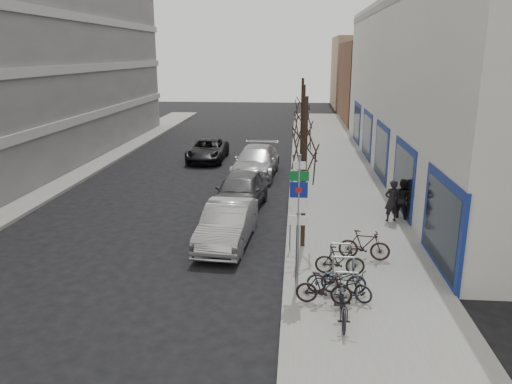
% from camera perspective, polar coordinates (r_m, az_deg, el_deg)
% --- Properties ---
extents(ground, '(120.00, 120.00, 0.00)m').
position_cam_1_polar(ground, '(15.36, -4.53, -11.12)').
color(ground, black).
rests_on(ground, ground).
extents(sidewalk_east, '(5.00, 70.00, 0.15)m').
position_cam_1_polar(sidewalk_east, '(24.60, 9.63, -0.74)').
color(sidewalk_east, slate).
rests_on(sidewalk_east, ground).
extents(sidewalk_west, '(3.00, 70.00, 0.15)m').
position_cam_1_polar(sidewalk_west, '(27.88, -23.99, 0.05)').
color(sidewalk_west, slate).
rests_on(sidewalk_west, ground).
extents(brick_building_far, '(12.00, 14.00, 8.00)m').
position_cam_1_polar(brick_building_far, '(54.67, 16.34, 11.92)').
color(brick_building_far, brown).
rests_on(brick_building_far, ground).
extents(tan_building_far, '(13.00, 12.00, 9.00)m').
position_cam_1_polar(tan_building_far, '(69.48, 14.35, 13.12)').
color(tan_building_far, '#937A5B').
rests_on(tan_building_far, ground).
extents(highway_sign_pole, '(0.55, 0.10, 4.20)m').
position_cam_1_polar(highway_sign_pole, '(14.23, 4.85, -2.62)').
color(highway_sign_pole, gray).
rests_on(highway_sign_pole, ground).
extents(bike_rack, '(0.66, 2.26, 0.83)m').
position_cam_1_polar(bike_rack, '(15.52, 9.93, -8.34)').
color(bike_rack, gray).
rests_on(bike_rack, sidewalk_east).
extents(tree_near, '(1.80, 1.80, 5.50)m').
position_cam_1_polar(tree_near, '(17.26, 5.65, 6.21)').
color(tree_near, black).
rests_on(tree_near, ground).
extents(tree_mid, '(1.80, 1.80, 5.50)m').
position_cam_1_polar(tree_mid, '(23.70, 5.44, 8.75)').
color(tree_mid, black).
rests_on(tree_mid, ground).
extents(tree_far, '(1.80, 1.80, 5.50)m').
position_cam_1_polar(tree_far, '(30.16, 5.32, 10.20)').
color(tree_far, black).
rests_on(tree_far, ground).
extents(meter_front, '(0.10, 0.08, 1.27)m').
position_cam_1_polar(meter_front, '(17.58, 3.92, -4.32)').
color(meter_front, gray).
rests_on(meter_front, sidewalk_east).
extents(meter_mid, '(0.10, 0.08, 1.27)m').
position_cam_1_polar(meter_mid, '(22.83, 4.14, 0.36)').
color(meter_mid, gray).
rests_on(meter_mid, sidewalk_east).
extents(meter_back, '(0.10, 0.08, 1.27)m').
position_cam_1_polar(meter_back, '(28.17, 4.28, 3.28)').
color(meter_back, gray).
rests_on(meter_back, sidewalk_east).
extents(bike_near_left, '(0.64, 1.95, 1.18)m').
position_cam_1_polar(bike_near_left, '(13.38, 10.00, -12.03)').
color(bike_near_left, black).
rests_on(bike_near_left, sidewalk_east).
extents(bike_near_right, '(1.62, 0.61, 0.96)m').
position_cam_1_polar(bike_near_right, '(14.15, 7.79, -10.81)').
color(bike_near_right, black).
rests_on(bike_near_right, sidewalk_east).
extents(bike_mid_curb, '(1.73, 0.54, 1.06)m').
position_cam_1_polar(bike_mid_curb, '(14.77, 9.19, -9.50)').
color(bike_mid_curb, black).
rests_on(bike_mid_curb, sidewalk_east).
extents(bike_mid_inner, '(1.60, 0.56, 0.95)m').
position_cam_1_polar(bike_mid_inner, '(16.00, 9.57, -7.69)').
color(bike_mid_inner, black).
rests_on(bike_mid_inner, sidewalk_east).
extents(bike_far_curb, '(1.64, 1.32, 1.00)m').
position_cam_1_polar(bike_far_curb, '(14.59, 10.28, -10.00)').
color(bike_far_curb, black).
rests_on(bike_far_curb, sidewalk_east).
extents(bike_far_inner, '(1.79, 0.77, 1.05)m').
position_cam_1_polar(bike_far_inner, '(17.25, 12.28, -5.91)').
color(bike_far_inner, black).
rests_on(bike_far_inner, sidewalk_east).
extents(parked_car_front, '(1.95, 4.79, 1.54)m').
position_cam_1_polar(parked_car_front, '(18.58, -3.32, -3.68)').
color(parked_car_front, '#A6A5AA').
rests_on(parked_car_front, ground).
extents(parked_car_mid, '(2.50, 5.18, 1.71)m').
position_cam_1_polar(parked_car_mid, '(22.70, -1.81, 0.14)').
color(parked_car_mid, '#4B4A4F').
rests_on(parked_car_mid, ground).
extents(parked_car_back, '(2.71, 5.95, 1.69)m').
position_cam_1_polar(parked_car_back, '(28.94, -0.01, 3.51)').
color(parked_car_back, '#A2A1A6').
rests_on(parked_car_back, ground).
extents(lane_car, '(2.34, 5.05, 1.40)m').
position_cam_1_polar(lane_car, '(33.34, -5.55, 4.79)').
color(lane_car, black).
rests_on(lane_car, ground).
extents(pedestrian_near, '(0.74, 0.59, 1.76)m').
position_cam_1_polar(pedestrian_near, '(21.29, 15.26, -0.97)').
color(pedestrian_near, black).
rests_on(pedestrian_near, sidewalk_east).
extents(pedestrian_far, '(0.76, 0.74, 1.71)m').
position_cam_1_polar(pedestrian_far, '(21.89, 16.37, -0.67)').
color(pedestrian_far, black).
rests_on(pedestrian_far, sidewalk_east).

